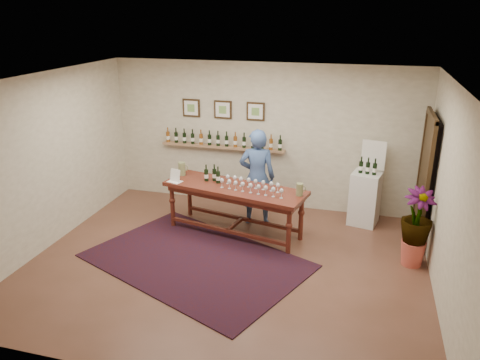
% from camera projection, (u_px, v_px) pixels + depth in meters
% --- Properties ---
extents(ground, '(6.00, 6.00, 0.00)m').
position_uv_depth(ground, '(226.00, 264.00, 7.22)').
color(ground, brown).
rests_on(ground, ground).
extents(room_shell, '(6.00, 6.00, 6.00)m').
position_uv_depth(room_shell, '(375.00, 170.00, 8.00)').
color(room_shell, beige).
rests_on(room_shell, ground).
extents(rug, '(3.85, 3.28, 0.02)m').
position_uv_depth(rug, '(196.00, 260.00, 7.30)').
color(rug, '#43110B').
rests_on(rug, ground).
extents(tasting_table, '(2.56, 1.27, 0.87)m').
position_uv_depth(tasting_table, '(235.00, 194.00, 7.98)').
color(tasting_table, '#4D2013').
rests_on(tasting_table, ground).
extents(table_glasses, '(1.28, 0.52, 0.17)m').
position_uv_depth(table_glasses, '(250.00, 185.00, 7.76)').
color(table_glasses, silver).
rests_on(table_glasses, tasting_table).
extents(table_bottles, '(0.30, 0.21, 0.30)m').
position_uv_depth(table_bottles, '(213.00, 173.00, 8.13)').
color(table_bottles, black).
rests_on(table_bottles, tasting_table).
extents(pitcher_left, '(0.18, 0.18, 0.24)m').
position_uv_depth(pitcher_left, '(182.00, 169.00, 8.45)').
color(pitcher_left, olive).
rests_on(pitcher_left, tasting_table).
extents(pitcher_right, '(0.16, 0.16, 0.20)m').
position_uv_depth(pitcher_right, '(300.00, 189.00, 7.52)').
color(pitcher_right, olive).
rests_on(pitcher_right, tasting_table).
extents(menu_card, '(0.28, 0.23, 0.22)m').
position_uv_depth(menu_card, '(175.00, 175.00, 8.15)').
color(menu_card, white).
rests_on(menu_card, tasting_table).
extents(display_pedestal, '(0.58, 0.58, 0.97)m').
position_uv_depth(display_pedestal, '(365.00, 198.00, 8.45)').
color(display_pedestal, white).
rests_on(display_pedestal, ground).
extents(pedestal_bottles, '(0.33, 0.15, 0.32)m').
position_uv_depth(pedestal_bottles, '(368.00, 165.00, 8.18)').
color(pedestal_bottles, black).
rests_on(pedestal_bottles, display_pedestal).
extents(info_sign, '(0.42, 0.11, 0.58)m').
position_uv_depth(info_sign, '(374.00, 155.00, 8.30)').
color(info_sign, white).
rests_on(info_sign, display_pedestal).
extents(potted_plant, '(0.73, 0.73, 1.07)m').
position_uv_depth(potted_plant, '(416.00, 228.00, 7.00)').
color(potted_plant, '#CC5444').
rests_on(potted_plant, ground).
extents(person, '(0.70, 0.52, 1.77)m').
position_uv_depth(person, '(257.00, 177.00, 8.34)').
color(person, '#375183').
rests_on(person, ground).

